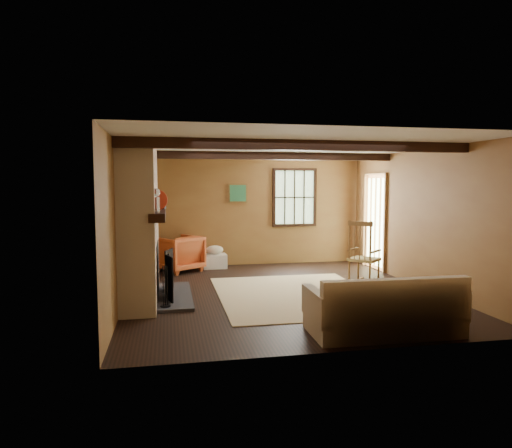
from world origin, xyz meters
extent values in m
plane|color=black|center=(0.00, 0.00, 0.00)|extent=(5.50, 5.50, 0.00)
cube|color=olive|center=(0.00, 2.75, 1.20)|extent=(5.00, 0.02, 2.40)
cube|color=olive|center=(0.00, -2.75, 1.20)|extent=(5.00, 0.02, 2.40)
cube|color=olive|center=(-2.50, 0.00, 1.20)|extent=(0.02, 5.50, 2.40)
cube|color=olive|center=(2.50, 0.00, 1.20)|extent=(0.02, 5.50, 2.40)
cube|color=silver|center=(0.00, 0.00, 2.40)|extent=(5.00, 5.50, 0.02)
cube|color=black|center=(0.00, -1.20, 2.33)|extent=(5.00, 0.12, 0.14)
cube|color=black|center=(0.00, 1.20, 2.33)|extent=(5.00, 0.12, 0.14)
cube|color=black|center=(1.00, 2.72, 1.50)|extent=(1.02, 0.06, 1.32)
cube|color=#B6D8A5|center=(1.00, 2.75, 1.50)|extent=(0.90, 0.01, 1.20)
cube|color=black|center=(1.00, 2.73, 1.50)|extent=(0.90, 0.03, 0.02)
cube|color=olive|center=(2.47, 1.70, 1.00)|extent=(0.06, 1.00, 2.06)
cube|color=#B6D8A5|center=(2.50, 1.70, 1.00)|extent=(0.01, 0.80, 1.85)
cube|color=olive|center=(-0.30, 2.72, 1.60)|extent=(0.42, 0.03, 0.42)
cube|color=#216554|center=(-0.30, 2.71, 1.60)|extent=(0.36, 0.01, 0.36)
cube|color=#AC6142|center=(-2.25, 0.00, 1.20)|extent=(0.50, 2.20, 2.40)
cube|color=black|center=(-2.18, 0.00, 0.45)|extent=(0.38, 1.00, 0.85)
cube|color=#35353A|center=(-1.75, 0.00, 0.03)|extent=(0.55, 1.80, 0.05)
cube|color=black|center=(-1.97, 0.00, 1.35)|extent=(0.22, 2.30, 0.12)
cube|color=black|center=(-1.82, -0.40, 0.39)|extent=(0.11, 0.33, 0.68)
cube|color=black|center=(-1.82, -0.05, 0.39)|extent=(0.04, 0.34, 0.68)
cube|color=black|center=(-1.82, 0.30, 0.39)|extent=(0.14, 0.33, 0.68)
cylinder|color=black|center=(-1.88, -0.73, 0.06)|extent=(0.15, 0.15, 0.02)
cylinder|color=black|center=(-1.91, -0.75, 0.35)|extent=(0.01, 0.01, 0.59)
cylinder|color=black|center=(-1.88, -0.73, 0.35)|extent=(0.01, 0.01, 0.59)
cylinder|color=black|center=(-1.85, -0.70, 0.35)|extent=(0.01, 0.01, 0.59)
cylinder|color=silver|center=(-1.98, -0.80, 1.52)|extent=(0.10, 0.10, 0.21)
sphere|color=silver|center=(-1.98, -0.80, 1.68)|extent=(0.12, 0.12, 0.12)
cylinder|color=red|center=(-1.98, -0.32, 1.57)|extent=(0.31, 0.06, 0.31)
cube|color=black|center=(-1.98, 0.04, 1.47)|extent=(0.26, 0.19, 0.13)
cylinder|color=black|center=(-1.98, 0.40, 1.46)|extent=(0.08, 0.08, 0.09)
cylinder|color=black|center=(-1.98, 0.65, 1.45)|extent=(0.06, 0.06, 0.07)
cube|color=#CEB389|center=(0.20, -0.20, 0.00)|extent=(2.50, 3.00, 0.01)
cube|color=tan|center=(1.64, 0.37, 0.44)|extent=(0.65, 0.66, 0.05)
cube|color=olive|center=(1.50, 0.24, 1.11)|extent=(0.34, 0.37, 0.08)
cylinder|color=olive|center=(1.92, 0.35, 0.23)|extent=(0.04, 0.04, 0.43)
cylinder|color=olive|center=(1.66, 0.65, 0.23)|extent=(0.04, 0.04, 0.43)
cylinder|color=olive|center=(1.63, 0.09, 0.23)|extent=(0.04, 0.04, 0.43)
cylinder|color=olive|center=(1.37, 0.38, 0.23)|extent=(0.04, 0.04, 0.43)
cylinder|color=olive|center=(1.63, 0.09, 0.79)|extent=(0.04, 0.04, 0.74)
cylinder|color=olive|center=(1.37, 0.38, 0.79)|extent=(0.04, 0.04, 0.74)
cylinder|color=olive|center=(1.56, 0.16, 0.77)|extent=(0.02, 0.02, 0.61)
cylinder|color=olive|center=(1.50, 0.24, 0.77)|extent=(0.02, 0.02, 0.61)
cylinder|color=olive|center=(1.43, 0.31, 0.77)|extent=(0.02, 0.02, 0.61)
cube|color=olive|center=(1.79, 0.21, 0.61)|extent=(0.33, 0.31, 0.03)
cube|color=olive|center=(1.50, 0.53, 0.61)|extent=(0.33, 0.31, 0.03)
cube|color=olive|center=(1.78, 0.22, 0.01)|extent=(0.65, 0.59, 0.03)
cube|color=olive|center=(1.51, 0.52, 0.01)|extent=(0.65, 0.59, 0.03)
cube|color=beige|center=(0.72, -2.24, 0.20)|extent=(1.79, 0.83, 0.39)
cube|color=beige|center=(0.71, -2.57, 0.49)|extent=(1.78, 0.16, 0.49)
cube|color=beige|center=(-0.13, -2.22, 0.37)|extent=(0.14, 0.80, 0.36)
cube|color=beige|center=(1.56, -2.25, 0.37)|extent=(0.14, 0.80, 0.36)
ellipsoid|color=beige|center=(1.16, -2.16, 0.49)|extent=(0.32, 0.12, 0.32)
cylinder|color=#523223|center=(-2.02, 2.40, 0.06)|extent=(0.43, 0.13, 0.13)
cylinder|color=#523223|center=(-1.88, 2.40, 0.06)|extent=(0.43, 0.13, 0.13)
cylinder|color=#523223|center=(-1.74, 2.40, 0.06)|extent=(0.43, 0.13, 0.13)
cylinder|color=#523223|center=(-2.02, 2.40, 0.19)|extent=(0.43, 0.13, 0.13)
cylinder|color=#523223|center=(-1.88, 2.40, 0.19)|extent=(0.43, 0.13, 0.13)
cylinder|color=#523223|center=(-1.74, 2.40, 0.19)|extent=(0.43, 0.13, 0.13)
cube|color=white|center=(-0.85, 2.43, 0.15)|extent=(0.51, 0.39, 0.30)
ellipsoid|color=beige|center=(-0.85, 2.43, 0.39)|extent=(0.40, 0.34, 0.19)
imported|color=#BF6026|center=(-1.62, 2.20, 0.37)|extent=(1.12, 1.13, 0.74)
camera|label=1|loc=(-1.82, -7.25, 1.80)|focal=32.00mm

